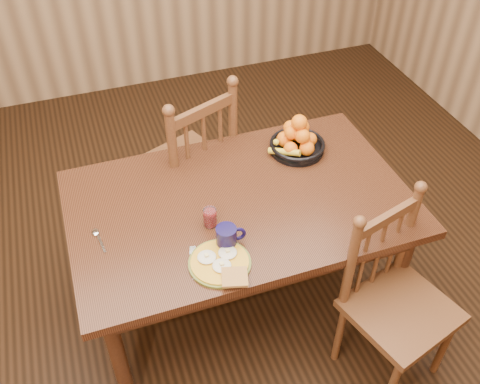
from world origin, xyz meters
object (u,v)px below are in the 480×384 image
object	(u,v)px
chair_far	(188,167)
coffee_mug	(227,236)
fruit_bowl	(297,140)
dining_table	(240,213)
chair_near	(395,302)
breakfast_plate	(221,263)

from	to	relation	value
chair_far	coffee_mug	size ratio (longest dim) A/B	8.04
coffee_mug	fruit_bowl	size ratio (longest dim) A/B	0.46
dining_table	chair_near	distance (m)	0.82
dining_table	chair_far	world-z (taller)	chair_far
fruit_bowl	coffee_mug	bearing A→B (deg)	-136.96
chair_far	breakfast_plate	world-z (taller)	chair_far
fruit_bowl	chair_near	bearing A→B (deg)	-81.07
coffee_mug	dining_table	bearing A→B (deg)	59.95
chair_far	coffee_mug	bearing A→B (deg)	64.93
chair_far	coffee_mug	distance (m)	0.88
dining_table	chair_far	distance (m)	0.61
dining_table	chair_far	xyz separation A→B (m)	(-0.11, 0.59, -0.14)
chair_far	fruit_bowl	bearing A→B (deg)	125.05
chair_far	breakfast_plate	bearing A→B (deg)	61.35
chair_near	coffee_mug	world-z (taller)	chair_near
chair_near	fruit_bowl	world-z (taller)	fruit_bowl
dining_table	breakfast_plate	distance (m)	0.42
dining_table	coffee_mug	xyz separation A→B (m)	(-0.15, -0.25, 0.14)
dining_table	chair_near	bearing A→B (deg)	-47.75
coffee_mug	fruit_bowl	distance (m)	0.75
coffee_mug	fruit_bowl	bearing A→B (deg)	43.04
chair_near	breakfast_plate	world-z (taller)	chair_near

